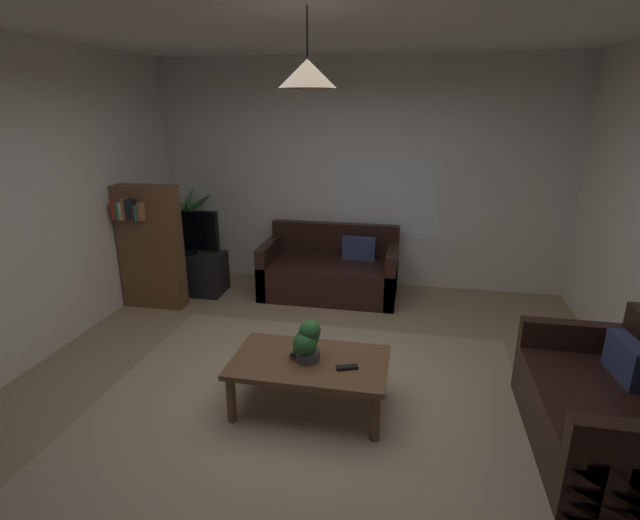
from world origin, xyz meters
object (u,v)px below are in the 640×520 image
Objects in this scene: remote_on_table_0 at (347,367)px; pendant_lamp at (307,74)px; book_on_table_0 at (300,355)px; coffee_table at (310,367)px; tv at (184,231)px; bookshelf_corner at (150,246)px; potted_plant_on_table at (308,340)px; potted_palm_corner at (187,236)px; couch_under_window at (331,273)px; couch_right_side at (609,414)px; tv_stand at (189,272)px; book_on_table_1 at (300,353)px.

remote_on_table_0 is 0.34× the size of pendant_lamp.
book_on_table_0 is at bearing 54.73° from remote_on_table_0.
tv is at bearing 134.43° from coffee_table.
bookshelf_corner is at bearing 144.17° from pendant_lamp.
potted_palm_corner is (-2.18, 2.49, 0.03)m from potted_plant_on_table.
potted_plant_on_table is at bearing -26.24° from book_on_table_0.
pendant_lamp is (2.00, -2.04, 1.63)m from tv.
book_on_table_0 is 0.09× the size of bookshelf_corner.
potted_palm_corner reaches higher than couch_under_window.
bookshelf_corner reaches higher than remote_on_table_0.
couch_right_side is 1.19× the size of coffee_table.
tv_stand reaches higher than book_on_table_0.
potted_palm_corner is (-0.19, 0.44, -0.18)m from tv.
coffee_table is (0.25, -2.32, 0.08)m from couch_under_window.
pendant_lamp reaches higher than tv.
tv_stand is 3.59m from pendant_lamp.
pendant_lamp reaches higher than couch_right_side.
couch_right_side is 1.75m from remote_on_table_0.
tv is 0.72× the size of potted_palm_corner.
pendant_lamp reaches higher than bookshelf_corner.
book_on_table_0 is 0.28× the size of pendant_lamp.
book_on_table_1 is at bearing -49.33° from potted_palm_corner.
couch_right_side is 4.38× the size of potted_plant_on_table.
couch_right_side is 2.08m from potted_plant_on_table.
pendant_lamp reaches higher than remote_on_table_0.
couch_right_side is 4.59m from tv.
couch_right_side is at bearing -27.66° from tv.
coffee_table is at bearing -92.18° from couch_right_side.
couch_under_window is 2.12m from bookshelf_corner.
couch_right_side is 2.97× the size of pendant_lamp.
book_on_table_0 is at bearing -85.71° from couch_under_window.
couch_under_window is 2.31m from book_on_table_1.
coffee_table is 3.68× the size of potted_plant_on_table.
potted_plant_on_table is at bearing -92.07° from couch_right_side.
tv reaches higher than coffee_table.
book_on_table_0 is at bearing 153.76° from potted_plant_on_table.
tv is 0.52m from potted_palm_corner.
bookshelf_corner is (0.01, -0.91, 0.12)m from potted_palm_corner.
bookshelf_corner is (-1.93, -0.75, 0.45)m from couch_under_window.
potted_plant_on_table is at bearing -164.62° from pendant_lamp.
couch_right_side is 1.13× the size of potted_palm_corner.
tv is at bearing 133.65° from book_on_table_1.
coffee_table is at bearing -20.31° from book_on_table_0.
couch_right_side is 1.58× the size of tv.
couch_right_side is at bearing -31.19° from potted_palm_corner.
remote_on_table_0 is (-1.75, 0.01, 0.14)m from couch_right_side.
tv_stand is (-1.99, 2.06, -0.32)m from potted_plant_on_table.
remote_on_table_0 is 0.51× the size of potted_plant_on_table.
tv_stand is at bearing 90.00° from tv.
bookshelf_corner is at bearing 36.26° from remote_on_table_0.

